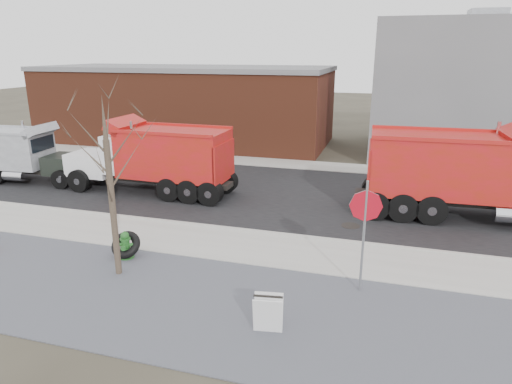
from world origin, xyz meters
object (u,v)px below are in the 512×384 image
(truck_tire, at_px, (126,245))
(sandwich_board, at_px, (268,314))
(fire_hydrant, at_px, (126,246))
(dump_truck_red_a, at_px, (471,172))
(stop_sign, at_px, (365,219))
(dump_truck_grey, at_px, (20,152))
(dump_truck_red_b, at_px, (154,156))

(truck_tire, xyz_separation_m, sandwich_board, (5.37, -2.66, 0.08))
(fire_hydrant, height_order, dump_truck_red_a, dump_truck_red_a)
(stop_sign, bearing_deg, dump_truck_red_a, 78.79)
(stop_sign, height_order, sandwich_board, stop_sign)
(dump_truck_grey, bearing_deg, fire_hydrant, -37.56)
(truck_tire, xyz_separation_m, dump_truck_red_b, (-2.40, 6.45, 1.31))
(stop_sign, relative_size, sandwich_board, 3.35)
(truck_tire, xyz_separation_m, dump_truck_grey, (-9.79, 6.35, 1.06))
(fire_hydrant, relative_size, dump_truck_red_b, 0.11)
(dump_truck_red_a, height_order, dump_truck_red_b, dump_truck_red_a)
(dump_truck_red_b, xyz_separation_m, dump_truck_grey, (-7.39, -0.11, -0.25))
(sandwich_board, bearing_deg, stop_sign, 44.33)
(fire_hydrant, height_order, dump_truck_grey, dump_truck_grey)
(dump_truck_grey, bearing_deg, dump_truck_red_b, -3.53)
(fire_hydrant, xyz_separation_m, truck_tire, (-0.05, 0.09, -0.00))
(stop_sign, bearing_deg, dump_truck_grey, 174.93)
(truck_tire, bearing_deg, dump_truck_red_b, 110.41)
(truck_tire, relative_size, stop_sign, 0.31)
(sandwich_board, distance_m, dump_truck_red_a, 11.08)
(fire_hydrant, bearing_deg, sandwich_board, -39.00)
(dump_truck_red_b, bearing_deg, dump_truck_grey, 1.95)
(fire_hydrant, relative_size, dump_truck_grey, 0.14)
(dump_truck_grey, bearing_deg, sandwich_board, -35.08)
(sandwich_board, height_order, dump_truck_red_b, dump_truck_red_b)
(dump_truck_red_b, bearing_deg, truck_tire, 111.53)
(stop_sign, height_order, dump_truck_red_a, dump_truck_red_a)
(fire_hydrant, distance_m, dump_truck_grey, 11.80)
(dump_truck_red_b, relative_size, dump_truck_grey, 1.24)
(fire_hydrant, relative_size, stop_sign, 0.29)
(dump_truck_red_a, bearing_deg, dump_truck_grey, 179.17)
(truck_tire, height_order, dump_truck_red_a, dump_truck_red_a)
(truck_tire, xyz_separation_m, dump_truck_red_a, (10.83, 6.88, 1.45))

